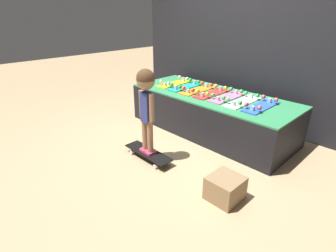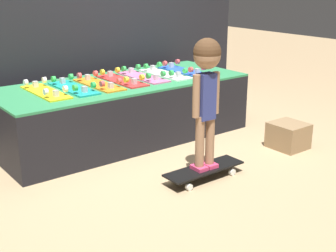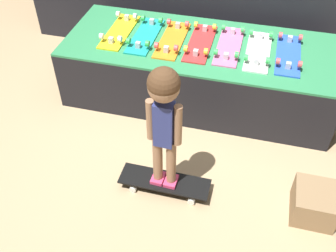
{
  "view_description": "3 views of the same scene",
  "coord_description": "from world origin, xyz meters",
  "px_view_note": "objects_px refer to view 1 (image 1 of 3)",
  "views": [
    {
      "loc": [
        2.13,
        -2.39,
        1.66
      ],
      "look_at": [
        0.04,
        -0.36,
        0.36
      ],
      "focal_mm": 28.0,
      "sensor_mm": 36.0,
      "label": 1
    },
    {
      "loc": [
        -2.26,
        -3.12,
        1.52
      ],
      "look_at": [
        -0.07,
        -0.26,
        0.35
      ],
      "focal_mm": 50.0,
      "sensor_mm": 36.0,
      "label": 2
    },
    {
      "loc": [
        0.48,
        -2.43,
        2.38
      ],
      "look_at": [
        -0.07,
        -0.31,
        0.33
      ],
      "focal_mm": 42.0,
      "sensor_mm": 36.0,
      "label": 3
    }
  ],
  "objects_px": {
    "storage_box": "(225,188)",
    "skateboard_orange_on_rack": "(198,90)",
    "skateboard_pink_on_rack": "(227,97)",
    "skateboard_white_on_rack": "(243,101)",
    "child": "(146,96)",
    "skateboard_blue_on_rack": "(261,106)",
    "skateboard_on_floor": "(148,153)",
    "skateboard_red_on_rack": "(212,93)",
    "skateboard_teal_on_rack": "(185,86)",
    "skateboard_yellow_on_rack": "(175,83)"
  },
  "relations": [
    {
      "from": "skateboard_white_on_rack",
      "to": "skateboard_blue_on_rack",
      "type": "relative_size",
      "value": 1.0
    },
    {
      "from": "skateboard_blue_on_rack",
      "to": "child",
      "type": "xyz_separation_m",
      "value": [
        -0.76,
        -1.19,
        0.21
      ]
    },
    {
      "from": "skateboard_teal_on_rack",
      "to": "skateboard_red_on_rack",
      "type": "relative_size",
      "value": 1.0
    },
    {
      "from": "skateboard_yellow_on_rack",
      "to": "skateboard_teal_on_rack",
      "type": "distance_m",
      "value": 0.25
    },
    {
      "from": "skateboard_on_floor",
      "to": "skateboard_white_on_rack",
      "type": "bearing_deg",
      "value": 66.51
    },
    {
      "from": "skateboard_teal_on_rack",
      "to": "child",
      "type": "bearing_deg",
      "value": -67.5
    },
    {
      "from": "skateboard_orange_on_rack",
      "to": "skateboard_blue_on_rack",
      "type": "bearing_deg",
      "value": 0.74
    },
    {
      "from": "skateboard_orange_on_rack",
      "to": "skateboard_blue_on_rack",
      "type": "height_order",
      "value": "same"
    },
    {
      "from": "skateboard_red_on_rack",
      "to": "skateboard_pink_on_rack",
      "type": "bearing_deg",
      "value": 2.89
    },
    {
      "from": "skateboard_blue_on_rack",
      "to": "skateboard_on_floor",
      "type": "bearing_deg",
      "value": -122.67
    },
    {
      "from": "skateboard_teal_on_rack",
      "to": "skateboard_white_on_rack",
      "type": "height_order",
      "value": "same"
    },
    {
      "from": "skateboard_pink_on_rack",
      "to": "skateboard_on_floor",
      "type": "distance_m",
      "value": 1.33
    },
    {
      "from": "skateboard_teal_on_rack",
      "to": "child",
      "type": "distance_m",
      "value": 1.3
    },
    {
      "from": "skateboard_yellow_on_rack",
      "to": "skateboard_red_on_rack",
      "type": "bearing_deg",
      "value": -0.84
    },
    {
      "from": "child",
      "to": "skateboard_teal_on_rack",
      "type": "bearing_deg",
      "value": 114.82
    },
    {
      "from": "skateboard_pink_on_rack",
      "to": "skateboard_blue_on_rack",
      "type": "relative_size",
      "value": 1.0
    },
    {
      "from": "skateboard_orange_on_rack",
      "to": "skateboard_red_on_rack",
      "type": "relative_size",
      "value": 1.0
    },
    {
      "from": "skateboard_orange_on_rack",
      "to": "skateboard_red_on_rack",
      "type": "distance_m",
      "value": 0.25
    },
    {
      "from": "skateboard_yellow_on_rack",
      "to": "skateboard_white_on_rack",
      "type": "distance_m",
      "value": 1.25
    },
    {
      "from": "skateboard_teal_on_rack",
      "to": "child",
      "type": "xyz_separation_m",
      "value": [
        0.49,
        -1.18,
        0.21
      ]
    },
    {
      "from": "skateboard_pink_on_rack",
      "to": "skateboard_white_on_rack",
      "type": "xyz_separation_m",
      "value": [
        0.25,
        -0.02,
        0.0
      ]
    },
    {
      "from": "skateboard_orange_on_rack",
      "to": "skateboard_pink_on_rack",
      "type": "xyz_separation_m",
      "value": [
        0.5,
        0.02,
        0.0
      ]
    },
    {
      "from": "skateboard_teal_on_rack",
      "to": "child",
      "type": "height_order",
      "value": "child"
    },
    {
      "from": "skateboard_orange_on_rack",
      "to": "child",
      "type": "xyz_separation_m",
      "value": [
        0.24,
        -1.18,
        0.21
      ]
    },
    {
      "from": "skateboard_white_on_rack",
      "to": "child",
      "type": "xyz_separation_m",
      "value": [
        -0.51,
        -1.18,
        0.21
      ]
    },
    {
      "from": "skateboard_yellow_on_rack",
      "to": "skateboard_pink_on_rack",
      "type": "relative_size",
      "value": 1.0
    },
    {
      "from": "skateboard_orange_on_rack",
      "to": "skateboard_red_on_rack",
      "type": "xyz_separation_m",
      "value": [
        0.25,
        0.01,
        0.0
      ]
    },
    {
      "from": "skateboard_orange_on_rack",
      "to": "storage_box",
      "type": "xyz_separation_m",
      "value": [
        1.31,
        -1.13,
        -0.46
      ]
    },
    {
      "from": "skateboard_orange_on_rack",
      "to": "skateboard_on_floor",
      "type": "xyz_separation_m",
      "value": [
        0.24,
        -1.18,
        -0.51
      ]
    },
    {
      "from": "skateboard_blue_on_rack",
      "to": "storage_box",
      "type": "relative_size",
      "value": 2.07
    },
    {
      "from": "skateboard_red_on_rack",
      "to": "skateboard_blue_on_rack",
      "type": "relative_size",
      "value": 1.0
    },
    {
      "from": "skateboard_red_on_rack",
      "to": "skateboard_on_floor",
      "type": "bearing_deg",
      "value": -90.53
    },
    {
      "from": "skateboard_blue_on_rack",
      "to": "skateboard_on_floor",
      "type": "xyz_separation_m",
      "value": [
        -0.76,
        -1.19,
        -0.51
      ]
    },
    {
      "from": "skateboard_yellow_on_rack",
      "to": "skateboard_pink_on_rack",
      "type": "bearing_deg",
      "value": 0.09
    },
    {
      "from": "skateboard_pink_on_rack",
      "to": "skateboard_white_on_rack",
      "type": "distance_m",
      "value": 0.25
    },
    {
      "from": "skateboard_blue_on_rack",
      "to": "skateboard_on_floor",
      "type": "distance_m",
      "value": 1.5
    },
    {
      "from": "skateboard_yellow_on_rack",
      "to": "skateboard_white_on_rack",
      "type": "xyz_separation_m",
      "value": [
        1.25,
        -0.02,
        0.0
      ]
    },
    {
      "from": "skateboard_pink_on_rack",
      "to": "storage_box",
      "type": "distance_m",
      "value": 1.48
    },
    {
      "from": "skateboard_yellow_on_rack",
      "to": "skateboard_on_floor",
      "type": "bearing_deg",
      "value": -58.27
    },
    {
      "from": "skateboard_white_on_rack",
      "to": "child",
      "type": "height_order",
      "value": "child"
    },
    {
      "from": "skateboard_red_on_rack",
      "to": "skateboard_yellow_on_rack",
      "type": "bearing_deg",
      "value": 179.16
    },
    {
      "from": "skateboard_on_floor",
      "to": "skateboard_teal_on_rack",
      "type": "bearing_deg",
      "value": 112.5
    },
    {
      "from": "skateboard_blue_on_rack",
      "to": "storage_box",
      "type": "height_order",
      "value": "skateboard_blue_on_rack"
    },
    {
      "from": "skateboard_blue_on_rack",
      "to": "storage_box",
      "type": "bearing_deg",
      "value": -74.94
    },
    {
      "from": "skateboard_teal_on_rack",
      "to": "skateboard_white_on_rack",
      "type": "bearing_deg",
      "value": -0.28
    },
    {
      "from": "storage_box",
      "to": "skateboard_orange_on_rack",
      "type": "bearing_deg",
      "value": 139.27
    },
    {
      "from": "skateboard_blue_on_rack",
      "to": "child",
      "type": "distance_m",
      "value": 1.43
    },
    {
      "from": "child",
      "to": "skateboard_red_on_rack",
      "type": "bearing_deg",
      "value": 91.79
    },
    {
      "from": "skateboard_white_on_rack",
      "to": "skateboard_yellow_on_rack",
      "type": "bearing_deg",
      "value": 179.09
    },
    {
      "from": "skateboard_yellow_on_rack",
      "to": "skateboard_teal_on_rack",
      "type": "bearing_deg",
      "value": -3.39
    }
  ]
}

